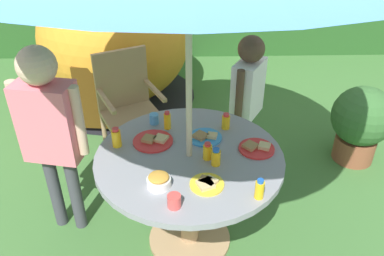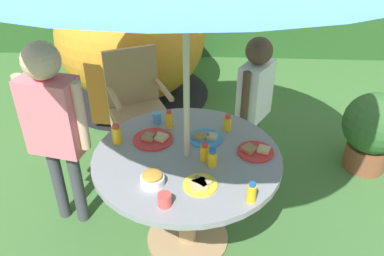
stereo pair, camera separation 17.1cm
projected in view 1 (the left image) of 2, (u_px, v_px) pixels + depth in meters
The scene contains 20 objects.
ground_plane at pixel (190, 240), 2.82m from camera, with size 10.00×10.00×0.02m, color #3D6B33.
garden_table at pixel (189, 177), 2.51m from camera, with size 1.15×1.15×0.74m.
wooden_chair at pixel (128, 103), 3.39m from camera, with size 0.61×0.61×0.97m.
dome_tent at pixel (115, 37), 4.26m from camera, with size 1.85×1.85×1.43m.
potted_plant at pixel (361, 122), 3.42m from camera, with size 0.52×0.52×0.70m.
child_in_white_shirt at pixel (248, 89), 3.11m from camera, with size 0.30×0.36×1.20m.
child_in_pink_shirt at pixel (49, 122), 2.47m from camera, with size 0.46×0.27×1.38m.
snack_bowl at pixel (159, 181), 2.16m from camera, with size 0.13×0.13×0.08m.
plate_front_edge at pixel (205, 137), 2.56m from camera, with size 0.22×0.22×0.03m.
plate_near_left at pixel (153, 140), 2.53m from camera, with size 0.26×0.26×0.03m.
plate_center_back at pixel (207, 184), 2.17m from camera, with size 0.19×0.19×0.03m.
plate_near_right at pixel (257, 148), 2.46m from camera, with size 0.22×0.22×0.03m.
juice_bottle_far_left at pixel (167, 121), 2.64m from camera, with size 0.05×0.05×0.13m.
juice_bottle_far_right at pixel (116, 138), 2.47m from camera, with size 0.06×0.06×0.13m.
juice_bottle_center_front at pixel (259, 189), 2.07m from camera, with size 0.05×0.05×0.12m.
juice_bottle_mid_left at pixel (216, 157), 2.31m from camera, with size 0.06×0.06×0.11m.
juice_bottle_mid_right at pixel (208, 151), 2.36m from camera, with size 0.05×0.05×0.11m.
juice_bottle_back_edge at pixel (226, 121), 2.65m from camera, with size 0.05×0.05×0.11m.
cup_near at pixel (154, 119), 2.71m from camera, with size 0.06×0.06×0.07m, color #4C99D8.
cup_far at pixel (174, 201), 2.02m from camera, with size 0.07×0.07×0.07m, color #E04C47.
Camera 1 is at (-0.03, -1.95, 2.18)m, focal length 37.18 mm.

